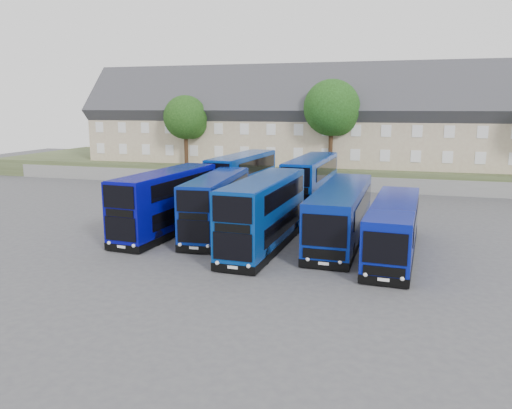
% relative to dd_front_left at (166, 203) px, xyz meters
% --- Properties ---
extents(ground, '(120.00, 120.00, 0.00)m').
position_rel_dd_front_left_xyz_m(ground, '(6.09, -3.49, -2.04)').
color(ground, '#45454A').
rests_on(ground, ground).
extents(retaining_wall, '(70.00, 0.40, 1.50)m').
position_rel_dd_front_left_xyz_m(retaining_wall, '(6.09, 20.51, -1.29)').
color(retaining_wall, slate).
rests_on(retaining_wall, ground).
extents(earth_bank, '(80.00, 20.00, 2.00)m').
position_rel_dd_front_left_xyz_m(earth_bank, '(6.09, 30.51, -1.04)').
color(earth_bank, '#424C2B').
rests_on(earth_bank, ground).
extents(terrace_row, '(54.00, 10.40, 11.20)m').
position_rel_dd_front_left_xyz_m(terrace_row, '(6.09, 26.51, 4.56)').
color(terrace_row, tan).
rests_on(terrace_row, earth_bank).
extents(dd_front_left, '(3.29, 10.63, 4.16)m').
position_rel_dd_front_left_xyz_m(dd_front_left, '(0.00, 0.00, 0.00)').
color(dd_front_left, '#07088A').
rests_on(dd_front_left, ground).
extents(dd_front_mid, '(2.99, 9.97, 3.91)m').
position_rel_dd_front_left_xyz_m(dd_front_mid, '(3.35, 0.62, -0.13)').
color(dd_front_mid, navy).
rests_on(dd_front_mid, ground).
extents(dd_front_right, '(2.94, 10.72, 4.22)m').
position_rel_dd_front_left_xyz_m(dd_front_right, '(7.25, -1.73, 0.03)').
color(dd_front_right, navy).
rests_on(dd_front_right, ground).
extents(dd_rear_left, '(3.32, 10.97, 4.30)m').
position_rel_dd_front_left_xyz_m(dd_rear_left, '(1.86, 11.28, 0.07)').
color(dd_rear_left, '#083493').
rests_on(dd_rear_left, ground).
extents(dd_rear_right, '(2.99, 10.95, 4.31)m').
position_rel_dd_front_left_xyz_m(dd_rear_right, '(8.06, 10.26, 0.08)').
color(dd_rear_right, '#08319E').
rests_on(dd_rear_right, ground).
extents(coach_east_a, '(3.01, 12.78, 3.48)m').
position_rel_dd_front_left_xyz_m(coach_east_a, '(11.53, 1.21, -0.34)').
color(coach_east_a, navy).
rests_on(coach_east_a, ground).
extents(coach_east_b, '(3.08, 11.53, 3.12)m').
position_rel_dd_front_left_xyz_m(coach_east_b, '(14.78, -1.14, -0.51)').
color(coach_east_b, '#081694').
rests_on(coach_east_b, ground).
extents(tree_west, '(4.80, 4.80, 7.65)m').
position_rel_dd_front_left_xyz_m(tree_west, '(-7.77, 21.61, 5.01)').
color(tree_west, '#382314').
rests_on(tree_west, earth_bank).
extents(tree_mid, '(5.76, 5.76, 9.18)m').
position_rel_dd_front_left_xyz_m(tree_mid, '(8.23, 22.11, 6.03)').
color(tree_mid, '#382314').
rests_on(tree_mid, earth_bank).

